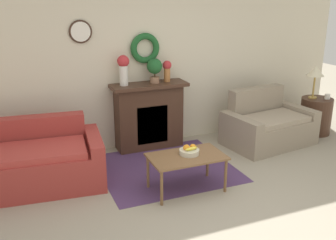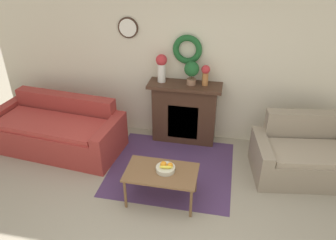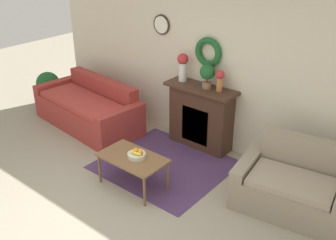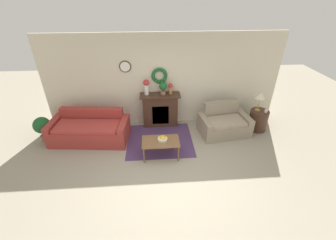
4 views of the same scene
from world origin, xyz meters
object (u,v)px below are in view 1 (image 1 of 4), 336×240
Objects in this scene: side_table_by_loveseat at (316,116)px; vase_on_mantel_right at (167,69)px; fireplace at (149,115)px; couch_left at (17,164)px; coffee_table at (187,159)px; table_lamp at (316,72)px; potted_plant_on_mantel at (155,68)px; loveseat_right at (267,126)px; vase_on_mantel_left at (123,68)px; fruit_bowl at (189,150)px; mug at (327,97)px.

vase_on_mantel_right is at bearing 169.32° from side_table_by_loveseat.
side_table_by_loveseat is (2.87, -0.48, -0.21)m from fireplace.
couch_left reaches higher than side_table_by_loveseat.
coffee_table is at bearing -160.64° from side_table_by_loveseat.
table_lamp reaches higher than couch_left.
couch_left is at bearing -163.20° from potted_plant_on_mantel.
side_table_by_loveseat reaches higher than coffee_table.
potted_plant_on_mantel is at bearing -174.57° from vase_on_mantel_right.
table_lamp reaches higher than fireplace.
loveseat_right is 2.09m from coffee_table.
vase_on_mantel_right is at bearing 21.60° from couch_left.
coffee_table is at bearing -161.66° from loveseat_right.
side_table_by_loveseat is (4.84, 0.16, 0.00)m from couch_left.
vase_on_mantel_left is at bearing 172.29° from table_lamp.
vase_on_mantel_right is (0.32, 1.48, 0.71)m from fruit_bowl.
couch_left reaches higher than coffee_table.
fireplace reaches higher than mug.
vase_on_mantel_right is (0.68, 0.00, -0.07)m from vase_on_mantel_left.
coffee_table is 1.66× the size of table_lamp.
fruit_bowl is at bearing -163.22° from mug.
coffee_table is at bearing -95.83° from potted_plant_on_mantel.
vase_on_mantel_right is (0.36, 1.51, 0.81)m from coffee_table.
couch_left is at bearing -177.45° from table_lamp.
loveseat_right is at bearing -14.78° from vase_on_mantel_left.
side_table_by_loveseat is at bearing -9.48° from potted_plant_on_mantel.
potted_plant_on_mantel reaches higher than mug.
vase_on_mantel_left is 1.20× the size of potted_plant_on_mantel.
vase_on_mantel_right reaches higher than side_table_by_loveseat.
loveseat_right is 2.04m from potted_plant_on_mantel.
vase_on_mantel_right reaches higher than loveseat_right.
loveseat_right is at bearing -171.64° from table_lamp.
fruit_bowl is at bearing -102.09° from vase_on_mantel_right.
loveseat_right is 2.69× the size of table_lamp.
vase_on_mantel_left is (1.59, 0.64, 0.98)m from couch_left.
fireplace is 2.11× the size of table_lamp.
fireplace is 1.47m from fruit_bowl.
potted_plant_on_mantel is at bearing 171.37° from table_lamp.
table_lamp is 3.22m from vase_on_mantel_left.
side_table_by_loveseat is (1.06, 0.09, 0.01)m from loveseat_right.
fireplace reaches higher than fruit_bowl.
coffee_table is at bearing -144.60° from fruit_bowl.
vase_on_mantel_left is (-2.19, 0.58, 0.99)m from loveseat_right.
vase_on_mantel_right is at bearing 170.21° from table_lamp.
table_lamp is at bearing 8.36° from couch_left.
couch_left is 2.53m from vase_on_mantel_right.
fruit_bowl is 3.14m from mug.
couch_left is at bearing -178.11° from side_table_by_loveseat.
fireplace is 0.53× the size of couch_left.
mug is at bearing -10.86° from potted_plant_on_mantel.
mug is at bearing -10.79° from fireplace.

